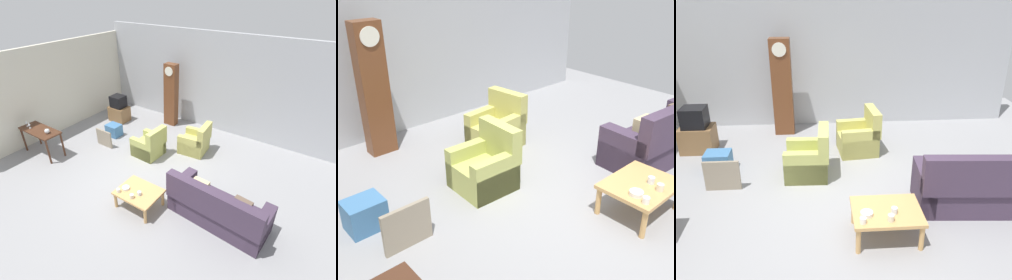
% 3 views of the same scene
% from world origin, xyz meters
% --- Properties ---
extents(ground_plane, '(10.40, 10.40, 0.00)m').
position_xyz_m(ground_plane, '(0.00, 0.00, 0.00)').
color(ground_plane, gray).
extents(garage_door_wall, '(8.40, 0.16, 3.20)m').
position_xyz_m(garage_door_wall, '(0.00, 3.60, 1.60)').
color(garage_door_wall, '#ADAFB5').
rests_on(garage_door_wall, ground_plane).
extents(pegboard_wall_left, '(0.12, 6.40, 2.88)m').
position_xyz_m(pegboard_wall_left, '(-4.20, 0.40, 1.44)').
color(pegboard_wall_left, beige).
rests_on(pegboard_wall_left, ground_plane).
extents(couch_floral, '(2.16, 1.03, 1.04)m').
position_xyz_m(couch_floral, '(2.08, -0.31, 0.35)').
color(couch_floral, '#423347').
rests_on(couch_floral, ground_plane).
extents(armchair_olive_near, '(0.82, 0.79, 0.92)m').
position_xyz_m(armchair_olive_near, '(-0.66, 0.93, 0.31)').
color(armchair_olive_near, tan).
rests_on(armchair_olive_near, ground_plane).
extents(armchair_olive_far, '(0.87, 0.84, 0.92)m').
position_xyz_m(armchair_olive_far, '(0.37, 1.86, 0.31)').
color(armchair_olive_far, tan).
rests_on(armchair_olive_far, ground_plane).
extents(coffee_table_wood, '(0.96, 0.76, 0.43)m').
position_xyz_m(coffee_table_wood, '(0.43, -0.88, 0.37)').
color(coffee_table_wood, tan).
rests_on(coffee_table_wood, ground_plane).
extents(console_table_dark, '(1.30, 0.56, 0.80)m').
position_xyz_m(console_table_dark, '(-3.31, -0.77, 0.68)').
color(console_table_dark, '#472819').
rests_on(console_table_dark, ground_plane).
extents(grandfather_clock, '(0.44, 0.30, 2.18)m').
position_xyz_m(grandfather_clock, '(-1.26, 2.98, 1.09)').
color(grandfather_clock, brown).
rests_on(grandfather_clock, ground_plane).
extents(tv_stand_cabinet, '(0.68, 0.52, 0.54)m').
position_xyz_m(tv_stand_cabinet, '(-2.99, 2.14, 0.27)').
color(tv_stand_cabinet, brown).
rests_on(tv_stand_cabinet, ground_plane).
extents(tv_crt, '(0.48, 0.44, 0.42)m').
position_xyz_m(tv_crt, '(-2.99, 2.14, 0.75)').
color(tv_crt, black).
rests_on(tv_crt, tv_stand_cabinet).
extents(framed_picture_leaning, '(0.60, 0.05, 0.54)m').
position_xyz_m(framed_picture_leaning, '(-2.13, 0.53, 0.27)').
color(framed_picture_leaning, gray).
rests_on(framed_picture_leaning, ground_plane).
extents(storage_box_blue, '(0.46, 0.38, 0.40)m').
position_xyz_m(storage_box_blue, '(-2.36, 1.19, 0.20)').
color(storage_box_blue, teal).
rests_on(storage_box_blue, ground_plane).
extents(glass_dome_cloche, '(0.14, 0.14, 0.14)m').
position_xyz_m(glass_dome_cloche, '(-2.94, -0.76, 0.87)').
color(glass_dome_cloche, silver).
rests_on(glass_dome_cloche, console_table_dark).
extents(cup_white_porcelain, '(0.09, 0.09, 0.08)m').
position_xyz_m(cup_white_porcelain, '(0.07, -1.14, 0.48)').
color(cup_white_porcelain, white).
rests_on(cup_white_porcelain, coffee_table_wood).
extents(cup_blue_rimmed, '(0.09, 0.09, 0.09)m').
position_xyz_m(cup_blue_rimmed, '(0.52, -0.96, 0.48)').
color(cup_blue_rimmed, silver).
rests_on(cup_blue_rimmed, coffee_table_wood).
extents(cup_cream_tall, '(0.09, 0.09, 0.09)m').
position_xyz_m(cup_cream_tall, '(0.44, -1.12, 0.48)').
color(cup_cream_tall, beige).
rests_on(cup_cream_tall, coffee_table_wood).
extents(bowl_white_stacked, '(0.17, 0.17, 0.05)m').
position_xyz_m(bowl_white_stacked, '(0.14, -0.98, 0.46)').
color(bowl_white_stacked, white).
rests_on(bowl_white_stacked, coffee_table_wood).
extents(wine_glass_tall, '(0.06, 0.06, 0.20)m').
position_xyz_m(wine_glass_tall, '(-3.78, -0.85, 0.93)').
color(wine_glass_tall, silver).
rests_on(wine_glass_tall, console_table_dark).
extents(wine_glass_mid, '(0.07, 0.07, 0.18)m').
position_xyz_m(wine_glass_mid, '(-3.62, -0.86, 0.92)').
color(wine_glass_mid, silver).
rests_on(wine_glass_mid, console_table_dark).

